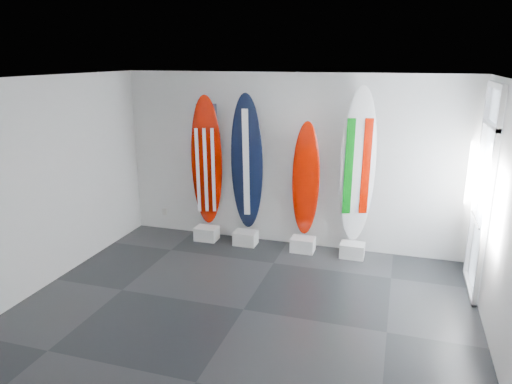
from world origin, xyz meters
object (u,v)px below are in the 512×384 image
(surfboard_usa, at_px, (207,162))
(surfboard_italy, at_px, (358,167))
(surfboard_navy, at_px, (247,164))
(surfboard_swiss, at_px, (306,180))

(surfboard_usa, distance_m, surfboard_italy, 2.64)
(surfboard_navy, xyz_separation_m, surfboard_swiss, (1.04, 0.00, -0.21))
(surfboard_italy, bearing_deg, surfboard_usa, 160.33)
(surfboard_swiss, bearing_deg, surfboard_usa, 167.62)
(surfboard_navy, relative_size, surfboard_swiss, 1.21)
(surfboard_usa, xyz_separation_m, surfboard_swiss, (1.80, 0.00, -0.19))
(surfboard_navy, bearing_deg, surfboard_swiss, -9.95)
(surfboard_navy, relative_size, surfboard_italy, 0.95)
(surfboard_usa, bearing_deg, surfboard_navy, -19.41)
(surfboard_navy, distance_m, surfboard_swiss, 1.07)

